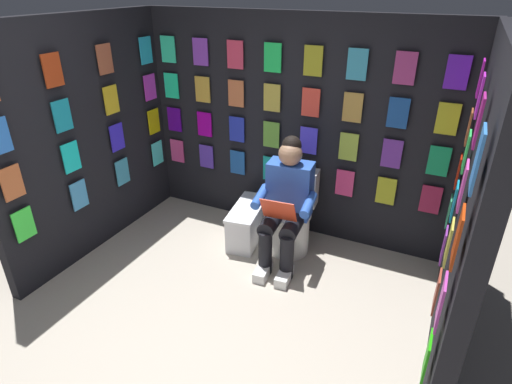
# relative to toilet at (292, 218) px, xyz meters

# --- Properties ---
(ground_plane) EXTENTS (30.00, 30.00, 0.00)m
(ground_plane) POSITION_rel_toilet_xyz_m (0.18, 1.73, -0.33)
(ground_plane) COLOR #B2A899
(display_wall_back) EXTENTS (3.20, 0.14, 2.15)m
(display_wall_back) POSITION_rel_toilet_xyz_m (0.18, -0.40, 0.75)
(display_wall_back) COLOR black
(display_wall_back) RESTS_ON ground
(display_wall_left) EXTENTS (0.14, 2.08, 2.15)m
(display_wall_left) POSITION_rel_toilet_xyz_m (-1.42, 0.69, 0.75)
(display_wall_left) COLOR black
(display_wall_left) RESTS_ON ground
(display_wall_right) EXTENTS (0.14, 2.08, 2.15)m
(display_wall_right) POSITION_rel_toilet_xyz_m (1.78, 0.69, 0.75)
(display_wall_right) COLOR black
(display_wall_right) RESTS_ON ground
(toilet) EXTENTS (0.43, 0.57, 0.77)m
(toilet) POSITION_rel_toilet_xyz_m (0.00, 0.00, 0.00)
(toilet) COLOR white
(toilet) RESTS_ON ground
(person_reading) EXTENTS (0.55, 0.71, 1.19)m
(person_reading) POSITION_rel_toilet_xyz_m (-0.02, 0.23, 0.27)
(person_reading) COLOR blue
(person_reading) RESTS_ON ground
(comic_longbox_near) EXTENTS (0.36, 0.68, 0.38)m
(comic_longbox_near) POSITION_rel_toilet_xyz_m (0.45, 0.08, -0.14)
(comic_longbox_near) COLOR silver
(comic_longbox_near) RESTS_ON ground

